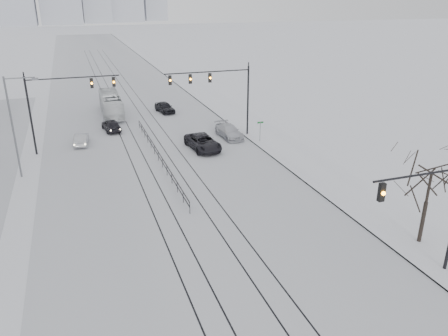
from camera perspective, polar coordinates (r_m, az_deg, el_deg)
road at (r=72.35m, az=-13.23°, el=8.88°), size 22.00×260.00×0.02m
sidewalk_east at (r=74.88m, az=-2.80°, el=9.89°), size 5.00×260.00×0.16m
curb at (r=74.25m, az=-4.64°, el=9.73°), size 0.10×260.00×0.12m
tram_rails at (r=53.10m, az=-10.65°, el=4.57°), size 5.30×180.00×0.01m
traffic_mast_near at (r=26.53m, az=25.97°, el=-4.46°), size 6.10×0.37×7.00m
traffic_mast_ne at (r=48.80m, az=-0.52°, el=10.40°), size 9.60×0.37×8.00m
traffic_mast_nw at (r=47.37m, az=-20.64°, el=8.46°), size 9.10×0.37×8.00m
street_light_west at (r=41.89m, az=-25.61°, el=5.62°), size 2.73×0.25×9.00m
bare_tree at (r=30.08m, az=25.34°, el=-1.52°), size 4.40×4.40×6.10m
median_fence at (r=43.55m, az=-8.58°, el=1.61°), size 0.06×24.00×1.00m
street_sign at (r=48.37m, az=4.75°, el=5.15°), size 0.70×0.06×2.40m
sedan_sb_inner at (r=54.40m, az=-14.52°, el=5.42°), size 2.26×4.42×1.44m
sedan_sb_outer at (r=50.20m, az=-18.14°, el=3.59°), size 1.77×3.99×1.27m
sedan_nb_front at (r=46.24m, az=-2.78°, el=3.35°), size 3.11×5.82×1.56m
sedan_nb_right at (r=50.22m, az=0.66°, el=4.80°), size 2.33×5.09×1.44m
sedan_nb_far at (r=61.91m, az=-7.75°, el=7.85°), size 2.50×4.53×1.46m
box_truck at (r=61.80m, az=-14.55°, el=8.06°), size 2.65×10.73×2.98m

